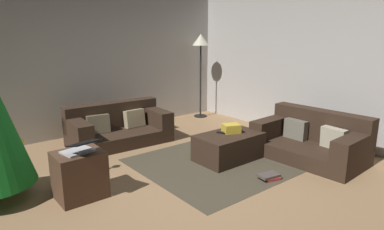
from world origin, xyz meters
name	(u,v)px	position (x,y,z in m)	size (l,w,h in m)	color
ground_plane	(183,196)	(0.00, 0.00, 0.00)	(6.40, 6.40, 0.00)	#93704C
rear_partition	(75,63)	(0.00, 3.14, 1.30)	(6.40, 0.12, 2.60)	#BCB7B2
corner_partition	(335,66)	(3.14, 0.00, 1.30)	(0.12, 6.40, 2.60)	#B5B0AB
couch_left	(118,128)	(0.32, 2.24, 0.26)	(1.67, 0.93, 0.66)	#332319
couch_right	(312,140)	(2.25, -0.23, 0.27)	(0.97, 1.57, 0.69)	#332319
ottoman	(229,147)	(1.23, 0.49, 0.19)	(0.97, 0.60, 0.39)	#332319
gift_box	(231,128)	(1.31, 0.53, 0.45)	(0.24, 0.19, 0.13)	gold
tv_remote	(222,133)	(1.17, 0.58, 0.40)	(0.05, 0.16, 0.02)	black
side_table	(80,175)	(-0.92, 0.71, 0.27)	(0.52, 0.44, 0.54)	#4C3323
laptop	(80,148)	(-0.91, 0.66, 0.60)	(0.38, 0.45, 0.17)	silver
book_stack	(270,176)	(1.14, -0.34, 0.04)	(0.29, 0.24, 0.07)	#B7332D
corner_lamp	(201,46)	(2.59, 2.75, 1.54)	(0.36, 0.36, 1.80)	black
area_rug	(229,159)	(1.23, 0.49, 0.00)	(2.60, 2.00, 0.01)	#433B2C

